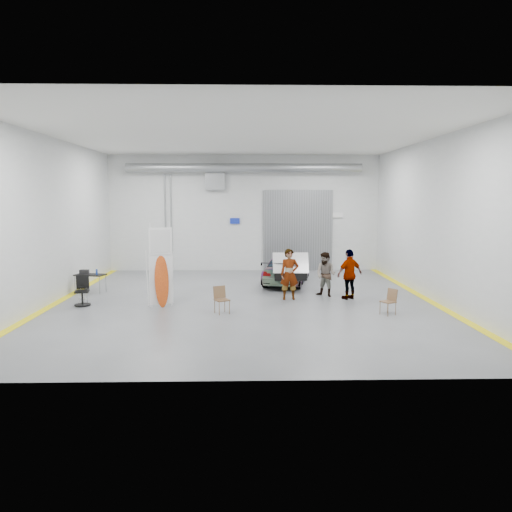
{
  "coord_description": "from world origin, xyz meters",
  "views": [
    {
      "loc": [
        -0.02,
        -18.05,
        3.81
      ],
      "look_at": [
        0.45,
        1.62,
        1.5
      ],
      "focal_mm": 35.0,
      "sensor_mm": 36.0,
      "label": 1
    }
  ],
  "objects_px": {
    "surfboard_display": "(159,273)",
    "work_table": "(89,274)",
    "person_a": "(289,274)",
    "sedan_car": "(286,270)",
    "person_c": "(350,274)",
    "person_b": "(326,274)",
    "office_chair": "(83,293)",
    "folding_chair_near": "(222,305)",
    "shop_stool": "(83,295)",
    "folding_chair_far": "(388,307)"
  },
  "relations": [
    {
      "from": "sedan_car",
      "to": "person_c",
      "type": "bearing_deg",
      "value": 134.31
    },
    {
      "from": "person_b",
      "to": "work_table",
      "type": "distance_m",
      "value": 9.46
    },
    {
      "from": "sedan_car",
      "to": "folding_chair_far",
      "type": "xyz_separation_m",
      "value": [
        2.82,
        -6.03,
        -0.35
      ]
    },
    {
      "from": "person_b",
      "to": "person_a",
      "type": "bearing_deg",
      "value": -122.05
    },
    {
      "from": "surfboard_display",
      "to": "folding_chair_near",
      "type": "relative_size",
      "value": 3.29
    },
    {
      "from": "person_b",
      "to": "folding_chair_near",
      "type": "height_order",
      "value": "person_b"
    },
    {
      "from": "folding_chair_near",
      "to": "work_table",
      "type": "xyz_separation_m",
      "value": [
        -5.52,
        3.79,
        0.47
      ]
    },
    {
      "from": "folding_chair_far",
      "to": "office_chair",
      "type": "height_order",
      "value": "office_chair"
    },
    {
      "from": "sedan_car",
      "to": "office_chair",
      "type": "xyz_separation_m",
      "value": [
        -7.6,
        -4.37,
        -0.16
      ]
    },
    {
      "from": "shop_stool",
      "to": "folding_chair_near",
      "type": "bearing_deg",
      "value": -17.0
    },
    {
      "from": "folding_chair_far",
      "to": "person_c",
      "type": "bearing_deg",
      "value": 165.66
    },
    {
      "from": "work_table",
      "to": "person_a",
      "type": "bearing_deg",
      "value": -10.98
    },
    {
      "from": "person_a",
      "to": "person_c",
      "type": "distance_m",
      "value": 2.27
    },
    {
      "from": "sedan_car",
      "to": "person_b",
      "type": "height_order",
      "value": "person_b"
    },
    {
      "from": "person_a",
      "to": "person_c",
      "type": "xyz_separation_m",
      "value": [
        2.27,
        0.01,
        -0.01
      ]
    },
    {
      "from": "person_b",
      "to": "surfboard_display",
      "type": "height_order",
      "value": "surfboard_display"
    },
    {
      "from": "folding_chair_far",
      "to": "sedan_car",
      "type": "bearing_deg",
      "value": 174.81
    },
    {
      "from": "surfboard_display",
      "to": "work_table",
      "type": "height_order",
      "value": "surfboard_display"
    },
    {
      "from": "sedan_car",
      "to": "person_b",
      "type": "relative_size",
      "value": 2.48
    },
    {
      "from": "sedan_car",
      "to": "person_c",
      "type": "xyz_separation_m",
      "value": [
        2.09,
        -3.48,
        0.33
      ]
    },
    {
      "from": "folding_chair_near",
      "to": "work_table",
      "type": "relative_size",
      "value": 0.7
    },
    {
      "from": "sedan_car",
      "to": "person_a",
      "type": "distance_m",
      "value": 3.51
    },
    {
      "from": "person_b",
      "to": "folding_chair_far",
      "type": "relative_size",
      "value": 2.02
    },
    {
      "from": "person_b",
      "to": "office_chair",
      "type": "bearing_deg",
      "value": -133.52
    },
    {
      "from": "person_c",
      "to": "office_chair",
      "type": "xyz_separation_m",
      "value": [
        -9.69,
        -0.89,
        -0.49
      ]
    },
    {
      "from": "person_c",
      "to": "work_table",
      "type": "bearing_deg",
      "value": -35.52
    },
    {
      "from": "surfboard_display",
      "to": "sedan_car",
      "type": "bearing_deg",
      "value": 21.47
    },
    {
      "from": "sedan_car",
      "to": "work_table",
      "type": "bearing_deg",
      "value": 26.77
    },
    {
      "from": "person_c",
      "to": "folding_chair_near",
      "type": "bearing_deg",
      "value": -1.33
    },
    {
      "from": "person_c",
      "to": "folding_chair_far",
      "type": "xyz_separation_m",
      "value": [
        0.73,
        -2.55,
        -0.68
      ]
    },
    {
      "from": "folding_chair_near",
      "to": "work_table",
      "type": "height_order",
      "value": "work_table"
    },
    {
      "from": "folding_chair_near",
      "to": "office_chair",
      "type": "height_order",
      "value": "office_chair"
    },
    {
      "from": "shop_stool",
      "to": "office_chair",
      "type": "height_order",
      "value": "office_chair"
    },
    {
      "from": "person_b",
      "to": "folding_chair_near",
      "type": "bearing_deg",
      "value": -106.94
    },
    {
      "from": "shop_stool",
      "to": "work_table",
      "type": "distance_m",
      "value": 2.33
    },
    {
      "from": "person_a",
      "to": "surfboard_display",
      "type": "height_order",
      "value": "surfboard_display"
    },
    {
      "from": "office_chair",
      "to": "shop_stool",
      "type": "bearing_deg",
      "value": 97.38
    },
    {
      "from": "shop_stool",
      "to": "work_table",
      "type": "relative_size",
      "value": 0.51
    },
    {
      "from": "person_a",
      "to": "office_chair",
      "type": "relative_size",
      "value": 1.82
    },
    {
      "from": "person_c",
      "to": "folding_chair_near",
      "type": "height_order",
      "value": "person_c"
    },
    {
      "from": "sedan_car",
      "to": "person_a",
      "type": "height_order",
      "value": "person_a"
    },
    {
      "from": "sedan_car",
      "to": "person_b",
      "type": "distance_m",
      "value": 3.22
    },
    {
      "from": "person_a",
      "to": "surfboard_display",
      "type": "relative_size",
      "value": 0.65
    },
    {
      "from": "person_b",
      "to": "person_c",
      "type": "height_order",
      "value": "person_c"
    },
    {
      "from": "person_a",
      "to": "person_c",
      "type": "bearing_deg",
      "value": -1.43
    },
    {
      "from": "surfboard_display",
      "to": "office_chair",
      "type": "xyz_separation_m",
      "value": [
        -2.75,
        0.35,
        -0.74
      ]
    },
    {
      "from": "office_chair",
      "to": "person_c",
      "type": "bearing_deg",
      "value": -4.14
    },
    {
      "from": "folding_chair_near",
      "to": "shop_stool",
      "type": "bearing_deg",
      "value": 135.61
    },
    {
      "from": "person_a",
      "to": "work_table",
      "type": "relative_size",
      "value": 1.48
    },
    {
      "from": "person_c",
      "to": "shop_stool",
      "type": "bearing_deg",
      "value": -22.79
    }
  ]
}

